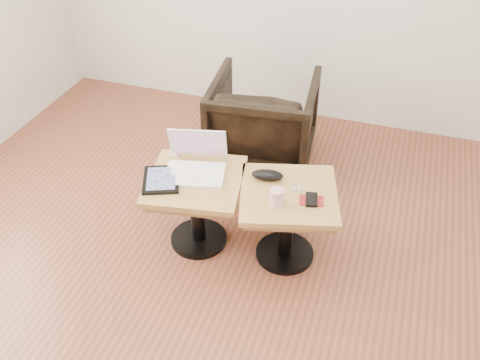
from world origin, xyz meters
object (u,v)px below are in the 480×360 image
(side_table_right, at_px, (288,209))
(striped_cup, at_px, (276,197))
(armchair, at_px, (263,122))
(laptop, at_px, (196,164))
(side_table_left, at_px, (196,195))

(side_table_right, height_order, striped_cup, striped_cup)
(striped_cup, bearing_deg, armchair, 109.55)
(side_table_right, bearing_deg, laptop, 161.65)
(side_table_right, distance_m, laptop, 0.55)
(side_table_right, xyz_separation_m, laptop, (-0.53, 0.03, 0.16))
(side_table_left, height_order, armchair, armchair)
(striped_cup, bearing_deg, laptop, 164.16)
(striped_cup, bearing_deg, side_table_right, 70.77)
(laptop, xyz_separation_m, striped_cup, (0.49, -0.14, -0.00))
(laptop, distance_m, striped_cup, 0.51)
(side_table_right, xyz_separation_m, armchair, (-0.39, 0.86, -0.03))
(armchair, bearing_deg, side_table_left, 76.68)
(side_table_left, height_order, side_table_right, same)
(side_table_left, distance_m, laptop, 0.17)
(striped_cup, distance_m, armchair, 1.05)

